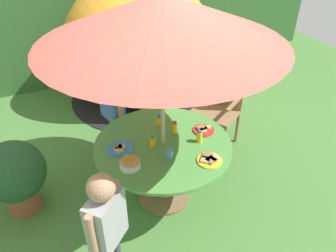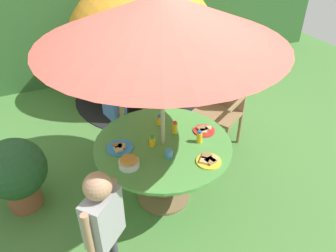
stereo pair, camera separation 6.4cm
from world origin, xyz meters
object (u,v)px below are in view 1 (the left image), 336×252
at_px(potted_plant, 15,174).
at_px(snack_bowl, 130,163).
at_px(cup_near, 170,153).
at_px(plate_mid_left, 209,160).
at_px(garden_table, 163,156).
at_px(plate_mid_right, 204,130).
at_px(dome_tent, 139,41).
at_px(juice_bottle_near_left, 199,137).
at_px(juice_bottle_far_right, 159,120).
at_px(wooden_chair, 219,100).
at_px(plate_front_edge, 120,148).
at_px(juice_bottle_far_left, 152,141).
at_px(child_in_blue_shirt, 112,101).
at_px(patio_umbrella, 162,19).
at_px(child_in_grey_shirt, 106,220).
at_px(juice_bottle_near_right, 174,128).

distance_m(potted_plant, snack_bowl, 1.16).
xyz_separation_m(snack_bowl, cup_near, (0.36, -0.02, -0.01)).
bearing_deg(potted_plant, cup_near, -27.24).
bearing_deg(plate_mid_left, potted_plant, 151.32).
relative_size(garden_table, plate_mid_right, 6.07).
xyz_separation_m(potted_plant, cup_near, (1.28, -0.66, 0.29)).
distance_m(dome_tent, juice_bottle_near_left, 2.23).
distance_m(snack_bowl, juice_bottle_far_right, 0.67).
height_order(wooden_chair, snack_bowl, wooden_chair).
bearing_deg(cup_near, snack_bowl, 176.27).
distance_m(juice_bottle_near_left, cup_near, 0.35).
relative_size(snack_bowl, plate_mid_left, 0.81).
relative_size(potted_plant, snack_bowl, 4.36).
height_order(garden_table, dome_tent, dome_tent).
xyz_separation_m(plate_mid_left, plate_front_edge, (-0.64, 0.48, -0.00)).
distance_m(plate_front_edge, juice_bottle_far_right, 0.52).
bearing_deg(juice_bottle_far_right, garden_table, -106.92).
xyz_separation_m(potted_plant, juice_bottle_far_left, (1.21, -0.45, 0.30)).
distance_m(plate_front_edge, plate_mid_right, 0.83).
bearing_deg(cup_near, juice_bottle_far_right, 76.47).
distance_m(child_in_blue_shirt, plate_front_edge, 0.83).
bearing_deg(dome_tent, juice_bottle_far_left, -105.94).
xyz_separation_m(dome_tent, plate_front_edge, (-0.98, -2.00, -0.18)).
height_order(patio_umbrella, snack_bowl, patio_umbrella).
height_order(juice_bottle_far_left, juice_bottle_far_right, juice_bottle_far_right).
relative_size(child_in_blue_shirt, juice_bottle_far_left, 10.31).
bearing_deg(dome_tent, plate_front_edge, -113.55).
bearing_deg(child_in_blue_shirt, juice_bottle_far_right, 13.21).
distance_m(patio_umbrella, juice_bottle_far_left, 1.10).
distance_m(garden_table, child_in_grey_shirt, 1.00).
bearing_deg(juice_bottle_far_left, plate_mid_left, -48.23).
xyz_separation_m(child_in_grey_shirt, plate_front_edge, (0.35, 0.74, -0.02)).
xyz_separation_m(garden_table, snack_bowl, (-0.38, -0.18, 0.20)).
bearing_deg(potted_plant, juice_bottle_far_right, -6.67).
distance_m(patio_umbrella, wooden_chair, 1.73).
xyz_separation_m(garden_table, plate_front_edge, (-0.39, 0.09, 0.17)).
height_order(snack_bowl, juice_bottle_near_right, juice_bottle_near_right).
bearing_deg(potted_plant, snack_bowl, -34.53).
distance_m(garden_table, juice_bottle_near_right, 0.30).
relative_size(dome_tent, juice_bottle_far_right, 20.06).
xyz_separation_m(dome_tent, plate_mid_left, (-0.34, -2.49, -0.18)).
distance_m(wooden_chair, snack_bowl, 1.62).
distance_m(child_in_grey_shirt, juice_bottle_near_right, 1.18).
bearing_deg(child_in_grey_shirt, cup_near, -8.81).
relative_size(plate_mid_left, plate_mid_right, 1.03).
height_order(child_in_grey_shirt, juice_bottle_near_left, child_in_grey_shirt).
bearing_deg(juice_bottle_near_left, juice_bottle_far_left, 163.28).
bearing_deg(juice_bottle_near_left, juice_bottle_far_right, 118.34).
bearing_deg(patio_umbrella, snack_bowl, -155.54).
relative_size(plate_front_edge, plate_mid_right, 1.16).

